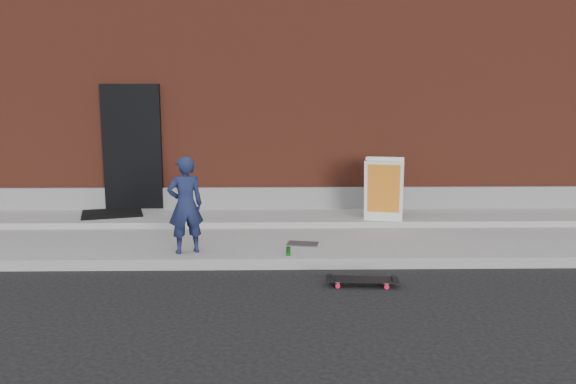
{
  "coord_description": "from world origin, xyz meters",
  "views": [
    {
      "loc": [
        0.02,
        -7.24,
        2.27
      ],
      "look_at": [
        0.18,
        0.8,
        0.92
      ],
      "focal_mm": 35.0,
      "sensor_mm": 36.0,
      "label": 1
    }
  ],
  "objects_px": {
    "skateboard": "(362,280)",
    "soda_can": "(288,251)",
    "pizza_sign": "(384,189)",
    "child": "(185,205)"
  },
  "relations": [
    {
      "from": "child",
      "to": "soda_can",
      "type": "bearing_deg",
      "value": 151.8
    },
    {
      "from": "skateboard",
      "to": "soda_can",
      "type": "distance_m",
      "value": 1.23
    },
    {
      "from": "child",
      "to": "pizza_sign",
      "type": "bearing_deg",
      "value": -172.71
    },
    {
      "from": "skateboard",
      "to": "pizza_sign",
      "type": "bearing_deg",
      "value": 74.14
    },
    {
      "from": "skateboard",
      "to": "soda_can",
      "type": "relative_size",
      "value": 7.24
    },
    {
      "from": "skateboard",
      "to": "pizza_sign",
      "type": "relative_size",
      "value": 0.82
    },
    {
      "from": "child",
      "to": "skateboard",
      "type": "bearing_deg",
      "value": 135.08
    },
    {
      "from": "child",
      "to": "skateboard",
      "type": "relative_size",
      "value": 1.56
    },
    {
      "from": "child",
      "to": "skateboard",
      "type": "xyz_separation_m",
      "value": [
        2.29,
        -1.03,
        -0.74
      ]
    },
    {
      "from": "skateboard",
      "to": "pizza_sign",
      "type": "distance_m",
      "value": 2.84
    }
  ]
}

